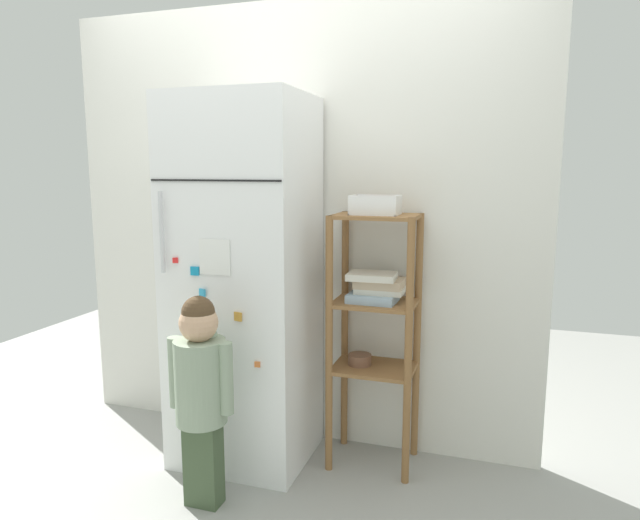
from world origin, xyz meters
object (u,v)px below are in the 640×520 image
at_px(pantry_shelf_unit, 374,312).
at_px(fruit_bin, 377,207).
at_px(child_standing, 201,381).
at_px(refrigerator, 244,283).

bearing_deg(pantry_shelf_unit, fruit_bin, -63.59).
distance_m(child_standing, pantry_shelf_unit, 0.89).
distance_m(pantry_shelf_unit, fruit_bin, 0.51).
relative_size(pantry_shelf_unit, fruit_bin, 5.62).
relative_size(refrigerator, pantry_shelf_unit, 1.45).
bearing_deg(refrigerator, pantry_shelf_unit, 10.69).
xyz_separation_m(refrigerator, child_standing, (0.01, -0.47, -0.34)).
distance_m(refrigerator, child_standing, 0.58).
xyz_separation_m(child_standing, pantry_shelf_unit, (0.63, 0.59, 0.21)).
bearing_deg(child_standing, refrigerator, 91.13).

